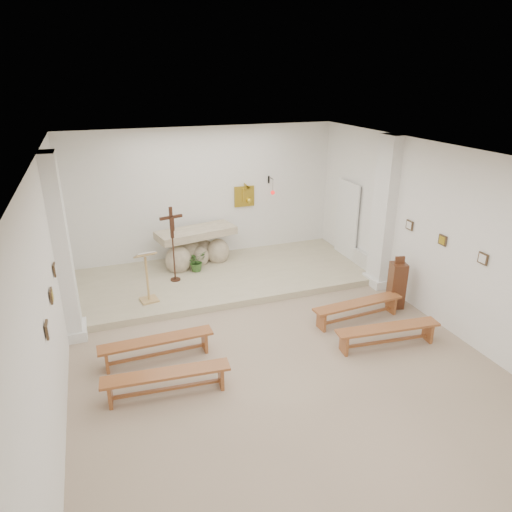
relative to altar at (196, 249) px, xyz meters
name	(u,v)px	position (x,y,z in m)	size (l,w,h in m)	color
ground	(278,357)	(0.45, -4.38, -0.54)	(7.00, 10.00, 0.00)	tan
wall_left	(49,300)	(-3.04, -4.38, 1.21)	(0.02, 10.00, 3.50)	white
wall_right	(451,242)	(3.94, -4.38, 1.21)	(0.02, 10.00, 3.50)	white
wall_back	(206,196)	(0.45, 0.61, 1.21)	(7.00, 0.02, 3.50)	white
ceiling	(282,160)	(0.45, -4.38, 2.95)	(7.00, 10.00, 0.02)	silver
sanctuary_platform	(223,277)	(0.45, -0.88, -0.47)	(6.98, 3.00, 0.15)	#BEB292
pilaster_left	(62,251)	(-2.92, -2.38, 1.21)	(0.26, 0.55, 3.50)	white
pilaster_right	(383,214)	(3.82, -2.38, 1.21)	(0.26, 0.55, 3.50)	white
gold_wall_relief	(244,196)	(1.50, 0.58, 1.11)	(0.55, 0.04, 0.55)	gold
sanctuary_lamp	(272,191)	(2.20, 0.33, 1.27)	(0.11, 0.36, 0.44)	black
station_frame_left_front	(47,330)	(-3.02, -5.18, 1.18)	(0.03, 0.20, 0.20)	#402E1C
station_frame_left_mid	(51,296)	(-3.02, -4.18, 1.18)	(0.03, 0.20, 0.20)	#402E1C
station_frame_left_rear	(55,270)	(-3.02, -3.18, 1.18)	(0.03, 0.20, 0.20)	#402E1C
station_frame_right_front	(483,259)	(3.92, -5.18, 1.18)	(0.03, 0.20, 0.20)	#402E1C
station_frame_right_mid	(443,240)	(3.92, -4.18, 1.18)	(0.03, 0.20, 0.20)	#402E1C
station_frame_right_rear	(410,225)	(3.92, -3.18, 1.18)	(0.03, 0.20, 0.20)	#402E1C
radiator_left	(72,307)	(-2.98, -1.68, -0.27)	(0.10, 0.85, 0.52)	silver
radiator_right	(363,263)	(3.88, -1.68, -0.27)	(0.10, 0.85, 0.52)	silver
altar	(196,249)	(0.00, 0.00, 0.00)	(2.09, 1.16, 1.02)	beige
lectern	(147,276)	(-1.43, -1.70, 0.19)	(0.47, 0.41, 1.17)	tan
crucifix_stand	(173,239)	(-0.70, -0.83, 0.64)	(0.54, 0.24, 1.79)	#391F12
potted_plant	(196,261)	(-0.10, -0.46, -0.14)	(0.46, 0.40, 0.51)	#355D25
donation_pedestal	(397,285)	(3.55, -3.48, -0.03)	(0.38, 0.38, 1.17)	#572F18
bench_left_front	(157,344)	(-1.56, -3.73, -0.23)	(1.98, 0.35, 0.42)	#A25A2F
bench_right_front	(358,307)	(2.47, -3.73, -0.23)	(1.99, 0.45, 0.42)	#A25A2F
bench_left_second	(167,378)	(-1.56, -4.74, -0.23)	(1.99, 0.48, 0.42)	#A25A2F
bench_right_second	(388,332)	(2.47, -4.74, -0.23)	(1.99, 0.51, 0.42)	#A25A2F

